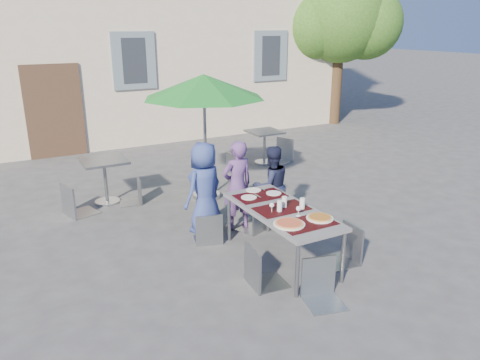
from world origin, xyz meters
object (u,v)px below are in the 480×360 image
bg_chair_l_1 (235,151)px  cafe_table_0 (105,172)px  pizza_near_right (320,218)px  chair_0 (208,210)px  chair_1 (256,202)px  chair_2 (277,193)px  dining_table (282,213)px  pizza_near_left (289,224)px  bg_chair_r_1 (283,136)px  bg_chair_r_0 (133,177)px  child_0 (205,188)px  child_2 (271,186)px  chair_4 (348,222)px  bg_chair_l_0 (72,180)px  patio_umbrella (204,88)px  child_1 (237,186)px  chair_5 (323,256)px  cafe_table_1 (264,141)px  chair_3 (261,243)px

bg_chair_l_1 → cafe_table_0: bearing=-170.2°
pizza_near_right → chair_0: (-0.87, 1.45, -0.25)m
chair_1 → chair_2: (0.45, 0.11, 0.03)m
dining_table → pizza_near_right: pizza_near_right is taller
pizza_near_left → bg_chair_r_1: bearing=57.3°
cafe_table_0 → bg_chair_r_1: (4.27, 0.76, 0.02)m
chair_1 → bg_chair_l_1: size_ratio=1.01×
chair_1 → bg_chair_r_0: chair_1 is taller
child_0 → child_2: (1.04, -0.23, -0.07)m
chair_4 → bg_chair_r_1: bearing=66.5°
bg_chair_l_0 → patio_umbrella: bearing=-7.6°
pizza_near_right → cafe_table_0: (-1.79, 3.81, -0.19)m
chair_4 → bg_chair_r_0: (-1.87, 3.52, -0.09)m
patio_umbrella → bg_chair_r_1: size_ratio=2.20×
dining_table → pizza_near_left: size_ratio=4.74×
pizza_near_left → child_1: bearing=83.5°
chair_5 → bg_chair_l_0: bearing=117.0°
child_1 → bg_chair_l_1: (1.33, 2.58, -0.22)m
chair_1 → cafe_table_1: bearing=56.7°
pizza_near_right → child_2: bearing=79.3°
chair_1 → bg_chair_r_1: bg_chair_r_1 is taller
pizza_near_left → chair_0: bearing=106.8°
patio_umbrella → bg_chair_l_1: 2.25m
pizza_near_right → bg_chair_r_1: bearing=61.5°
patio_umbrella → pizza_near_right: bearing=-87.9°
patio_umbrella → bg_chair_r_1: patio_umbrella is taller
child_1 → bg_chair_l_1: 2.91m
cafe_table_0 → cafe_table_1: size_ratio=1.07×
patio_umbrella → cafe_table_0: 2.30m
chair_2 → bg_chair_r_1: size_ratio=0.88×
child_0 → chair_3: child_0 is taller
chair_4 → bg_chair_r_0: chair_4 is taller
bg_chair_l_1 → bg_chair_r_0: bearing=-163.4°
pizza_near_left → chair_2: chair_2 is taller
chair_5 → cafe_table_0: chair_5 is taller
child_2 → chair_5: (-0.65, -2.16, -0.08)m
pizza_near_right → bg_chair_l_0: 4.23m
bg_chair_r_0 → chair_2: bearing=-48.8°
dining_table → chair_2: bearing=59.7°
child_0 → chair_5: size_ratio=1.49×
child_1 → bg_chair_r_0: 2.16m
bg_chair_r_1 → child_0: bearing=-139.8°
patio_umbrella → bg_chair_l_0: patio_umbrella is taller
chair_0 → chair_2: bearing=5.9°
chair_0 → dining_table: bearing=-55.7°
pizza_near_left → chair_4: bearing=1.9°
bg_chair_r_0 → bg_chair_l_1: bg_chair_l_1 is taller
child_2 → cafe_table_0: bearing=-42.8°
cafe_table_1 → child_0: bearing=-134.8°
chair_0 → bg_chair_l_1: bearing=55.5°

